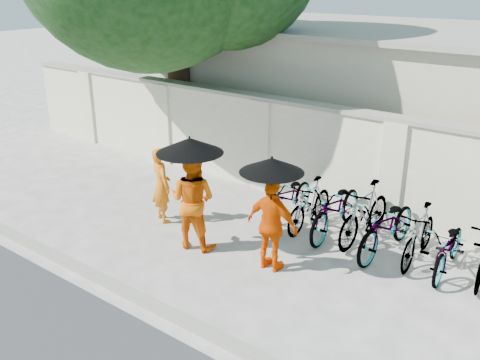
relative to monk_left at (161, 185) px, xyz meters
The scene contains 16 objects.
ground 1.78m from the monk_left, 18.66° to the right, with size 80.00×80.00×0.00m, color beige.
kerb 2.78m from the monk_left, 55.35° to the right, with size 40.00×0.16×0.12m, color gray.
compound_wall 3.70m from the monk_left, 46.64° to the left, with size 20.00×0.30×2.00m, color white.
building_behind 7.43m from the monk_left, 61.41° to the left, with size 14.00×6.00×3.20m, color #BAB2A4.
monk_left is the anchor object (origin of this frame).
monk_center 1.26m from the monk_left, 19.19° to the right, with size 0.85×0.67×1.76m, color #E45B05.
parasol_center 1.76m from the monk_left, 21.74° to the right, with size 1.12×1.12×1.02m.
monk_right 2.74m from the monk_left, ahead, with size 0.91×0.38×1.56m, color #E74D00.
parasol_right 2.97m from the monk_left, ahead, with size 1.00×1.00×1.05m.
bike_0 2.49m from the monk_left, 39.51° to the left, with size 0.59×1.71×0.90m, color gray.
bike_1 2.84m from the monk_left, 30.96° to the left, with size 0.45×1.58×0.95m, color gray.
bike_2 3.33m from the monk_left, 27.37° to the left, with size 0.68×1.94×1.02m, color gray.
bike_3 3.82m from the monk_left, 24.60° to the left, with size 0.51×1.79×1.08m, color gray.
bike_4 4.23m from the monk_left, 19.21° to the left, with size 0.67×1.92×1.01m, color gray.
bike_5 4.75m from the monk_left, 17.78° to the left, with size 0.45×1.60×0.96m, color gray.
bike_6 5.23m from the monk_left, 15.46° to the left, with size 0.57×1.63×0.86m, color gray.
Camera 1 is at (5.45, -6.11, 4.48)m, focal length 40.00 mm.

